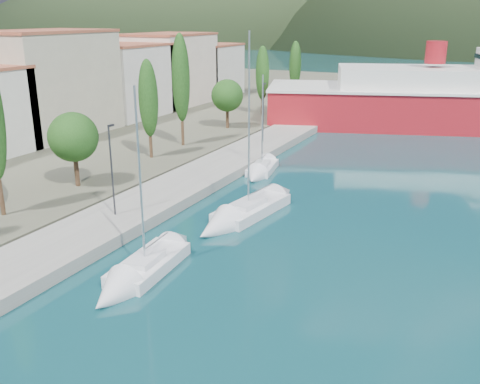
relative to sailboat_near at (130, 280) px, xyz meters
The scene contains 8 objects.
ground 113.13m from the sailboat_near, 88.52° to the left, with size 1400.00×1400.00×0.00m, color #124249.
quay 20.03m from the sailboat_near, 107.69° to the left, with size 5.00×88.00×0.80m, color gray.
town_buildings 42.11m from the sailboat_near, 134.12° to the left, with size 9.20×69.20×11.30m.
tree_row 27.11m from the sailboat_near, 119.36° to the left, with size 3.82×64.06×11.21m.
lamp_posts 10.05m from the sailboat_near, 130.82° to the left, with size 0.15×46.97×6.06m.
sailboat_near is the anchor object (origin of this frame).
sailboat_mid 10.29m from the sailboat_near, 85.33° to the left, with size 3.74×9.67×13.56m.
sailboat_far 21.41m from the sailboat_near, 96.27° to the left, with size 3.23×6.71×9.47m.
Camera 1 is at (13.44, -13.03, 13.54)m, focal length 40.00 mm.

